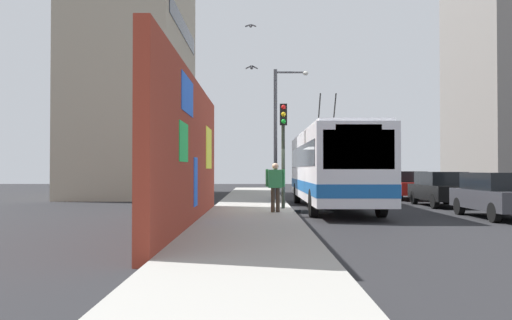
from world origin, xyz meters
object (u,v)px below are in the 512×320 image
Objects in this scene: parked_car_black at (441,188)px; street_lamp at (279,125)px; parked_car_dark_gray at (500,194)px; traffic_light at (283,138)px; parked_car_red at (406,184)px; pedestrian_at_curb at (275,183)px; city_bus at (332,166)px.

street_lamp is (2.87, 7.25, 3.15)m from parked_car_black.
traffic_light is at bearing 71.15° from parked_car_dark_gray.
traffic_light is (-8.93, 7.35, 2.10)m from parked_car_red.
parked_car_black is 5.64m from parked_car_red.
traffic_light reaches higher than parked_car_dark_gray.
parked_car_red is 2.77× the size of pedestrian_at_curb.
parked_car_dark_gray is 7.77m from pedestrian_at_curb.
city_bus reaches higher than pedestrian_at_curb.
pedestrian_at_curb is (-3.45, 2.53, -0.65)m from city_bus.
street_lamp is at bearing -0.90° from traffic_light.
parked_car_red is at bearing -35.74° from pedestrian_at_curb.
parked_car_dark_gray is at bearing -180.00° from parked_car_black.
parked_car_dark_gray is 8.05m from traffic_light.
parked_car_red is (11.43, -0.00, 0.00)m from parked_car_dark_gray.
street_lamp is (6.16, -0.10, 1.05)m from traffic_light.
parked_car_red is (5.64, -0.00, 0.00)m from parked_car_black.
street_lamp reaches higher than parked_car_red.
parked_car_dark_gray is 0.89× the size of parked_car_red.
street_lamp is at bearing 68.41° from parked_car_black.
parked_car_black is at bearing 180.00° from parked_car_red.
parked_car_black is at bearing -56.57° from pedestrian_at_curb.
parked_car_black is 8.41m from street_lamp.
city_bus reaches higher than parked_car_red.
traffic_light is at bearing 140.53° from parked_car_red.
traffic_light is at bearing 179.10° from street_lamp.
pedestrian_at_curb is at bearing 176.60° from street_lamp.
traffic_light is (2.51, 7.35, 2.11)m from parked_car_dark_gray.
parked_car_dark_gray is at bearing -95.15° from pedestrian_at_curb.
city_bus is 6.73m from parked_car_dark_gray.
city_bus is 6.70× the size of pedestrian_at_curb.
pedestrian_at_curb is 0.26× the size of street_lamp.
parked_car_red is (7.29, -5.20, -1.01)m from city_bus.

